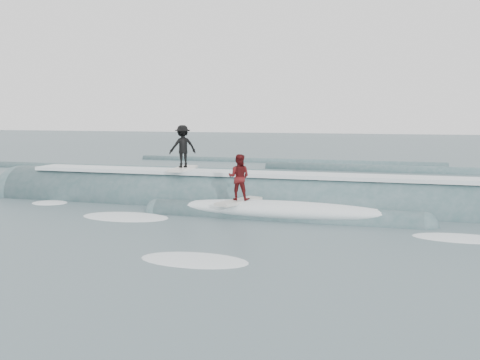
# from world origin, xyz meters

# --- Properties ---
(ground) EXTENTS (160.00, 160.00, 0.00)m
(ground) POSITION_xyz_m (0.00, 0.00, 0.00)
(ground) COLOR #425D60
(ground) RESTS_ON ground
(breaking_wave) EXTENTS (22.73, 4.00, 2.45)m
(breaking_wave) POSITION_xyz_m (0.18, 3.89, 0.04)
(breaking_wave) COLOR #35575A
(breaking_wave) RESTS_ON ground
(surfer_black) EXTENTS (1.22, 2.02, 1.76)m
(surfer_black) POSITION_xyz_m (-2.64, 4.11, 2.14)
(surfer_black) COLOR silver
(surfer_black) RESTS_ON ground
(surfer_red) EXTENTS (1.24, 2.06, 1.66)m
(surfer_red) POSITION_xyz_m (0.32, 1.91, 1.24)
(surfer_red) COLOR silver
(surfer_red) RESTS_ON ground
(whitewater) EXTENTS (16.87, 7.54, 0.10)m
(whitewater) POSITION_xyz_m (-0.26, -0.31, 0.00)
(whitewater) COLOR white
(whitewater) RESTS_ON ground
(far_swells) EXTENTS (40.95, 8.65, 0.80)m
(far_swells) POSITION_xyz_m (-0.38, 17.65, 0.00)
(far_swells) COLOR #35575A
(far_swells) RESTS_ON ground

